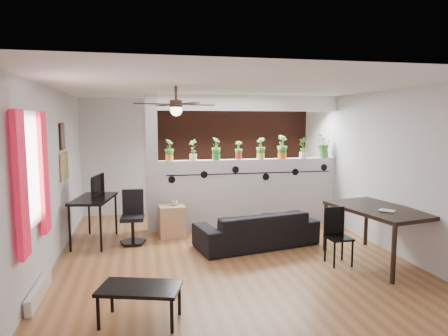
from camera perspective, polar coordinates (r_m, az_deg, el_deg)
The scene contains 29 objects.
room_shell at distance 6.29m, azimuth 0.31°, elevation -0.61°, with size 6.30×7.10×2.90m.
partition_wall at distance 8.02m, azimuth 3.65°, elevation -3.54°, with size 3.60×0.18×1.35m, color #BCBCC1.
ceiling_header at distance 7.89m, azimuth 3.75°, elevation 9.24°, with size 3.60×0.18×0.30m, color white.
pier_column at distance 7.64m, azimuth -10.25°, elevation 0.60°, with size 0.22×0.20×2.60m, color #BCBCC1.
brick_panel at distance 9.35m, azimuth 1.27°, elevation 1.81°, with size 3.90×0.05×2.60m, color brown.
vine_decal at distance 7.86m, azimuth 3.86°, elevation -0.76°, with size 3.31×0.01×0.30m.
window_assembly at distance 5.09m, azimuth -25.89°, elevation -0.67°, with size 0.09×1.30×1.55m.
baseboard_heater at distance 5.44m, azimuth -24.91°, elevation -15.67°, with size 0.08×1.00×0.18m, color silver.
corkboard at distance 7.20m, azimuth -21.86°, elevation 0.24°, with size 0.03×0.60×0.45m, color #9A7E4A.
framed_art at distance 7.12m, azimuth -22.13°, elevation 4.20°, with size 0.03×0.34×0.44m.
ceiling_fan at distance 5.82m, azimuth -6.86°, elevation 8.76°, with size 1.19×1.19×0.43m.
potted_plant_0 at distance 7.64m, azimuth -7.82°, elevation 2.64°, with size 0.25×0.26×0.41m.
potted_plant_1 at distance 7.68m, azimuth -4.45°, elevation 2.70°, with size 0.26×0.26×0.41m.
potted_plant_2 at distance 7.75m, azimuth -1.14°, elevation 2.87°, with size 0.27×0.28×0.44m.
potted_plant_3 at distance 7.85m, azimuth 2.11°, elevation 2.65°, with size 0.19×0.16×0.36m.
potted_plant_4 at distance 7.97m, azimuth 5.26°, elevation 2.91°, with size 0.27×0.28×0.42m.
potted_plant_5 at distance 8.11m, azimuth 8.32°, elevation 3.09°, with size 0.30×0.27×0.47m.
potted_plant_6 at distance 8.28m, azimuth 11.26°, elevation 2.98°, with size 0.24×0.21×0.43m.
potted_plant_7 at distance 8.46m, azimuth 14.08°, elevation 3.17°, with size 0.25×0.29×0.49m.
sofa at distance 6.84m, azimuth 4.64°, elevation -8.72°, with size 1.94×0.76×0.57m, color black.
cube_shelf at distance 7.42m, azimuth -7.44°, elevation -7.50°, with size 0.47×0.42×0.57m, color tan.
cup at distance 7.34m, azimuth -7.09°, elevation -4.95°, with size 0.12×0.12×0.10m, color gray.
computer_desk at distance 7.25m, azimuth -18.11°, elevation -4.62°, with size 0.76×1.18×0.79m.
monitor at distance 7.37m, azimuth -18.04°, elevation -3.03°, with size 0.06×0.36×0.20m, color black.
office_chair at distance 7.10m, azimuth -12.90°, elevation -7.32°, with size 0.47×0.47×0.90m.
dining_table at distance 6.39m, azimuth 21.27°, elevation -6.08°, with size 1.18×1.65×0.82m.
book at distance 6.07m, azimuth 22.06°, elevation -5.83°, with size 0.16×0.21×0.02m, color gray.
folding_chair at distance 6.21m, azimuth 15.77°, elevation -8.58°, with size 0.34×0.34×0.83m.
coffee_table at distance 4.44m, azimuth -11.93°, elevation -16.72°, with size 0.93×0.68×0.39m.
Camera 1 is at (-1.31, -6.10, 2.11)m, focal length 32.00 mm.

